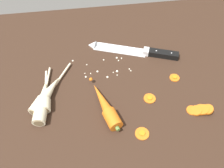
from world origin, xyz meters
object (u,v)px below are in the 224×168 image
Objects in this scene: whole_carrot at (106,106)px; carrot_slice_stray_mid at (142,133)px; carrot_slice_stray_far at (175,77)px; carrot_slice_stray_near at (150,98)px; carrot_slice_stack at (200,110)px; chefs_knife at (131,50)px; parsnip_mid_right at (47,95)px; parsnip_front at (45,96)px; parsnip_mid_left at (42,103)px.

whole_carrot reaches higher than carrot_slice_stray_mid.
carrot_slice_stray_far is at bearing 51.05° from carrot_slice_stray_mid.
carrot_slice_stray_near is (14.71, 2.33, -1.74)cm from whole_carrot.
carrot_slice_stray_near and carrot_slice_stray_far have the same top height.
carrot_slice_stray_mid is (-19.52, -5.21, -0.48)cm from carrot_slice_stack.
chefs_knife is 33.80cm from carrot_slice_stack.
carrot_slice_stack is at bearing -25.51° from carrot_slice_stray_near.
whole_carrot is 19.49cm from parsnip_mid_right.
parsnip_front and parsnip_mid_right have the same top height.
whole_carrot is 15.00cm from carrot_slice_stray_near.
chefs_knife is at bearing 129.62° from carrot_slice_stray_far.
chefs_knife is at bearing 32.99° from parsnip_mid_left.
parsnip_mid_left is 45.10cm from carrot_slice_stray_far.
chefs_knife is at bearing 95.05° from carrot_slice_stray_near.
parsnip_mid_left is 34.19cm from carrot_slice_stray_near.
whole_carrot is 0.98× the size of parsnip_mid_right.
parsnip_mid_left is (-19.39, 4.20, -0.12)cm from whole_carrot.
parsnip_mid_right reaches higher than carrot_slice_stray_mid.
carrot_slice_stray_near and carrot_slice_stray_mid have the same top height.
carrot_slice_stray_near is (34.10, -1.87, -1.62)cm from parsnip_mid_left.
carrot_slice_stray_near is at bearing -145.04° from carrot_slice_stray_far.
carrot_slice_stray_near is at bearing 66.94° from carrot_slice_stray_mid.
whole_carrot is 5.02× the size of carrot_slice_stray_mid.
parsnip_mid_right is (-18.14, 7.13, -0.12)cm from whole_carrot.
whole_carrot reaches higher than carrot_slice_stack.
carrot_slice_stack is (29.09, -4.53, -1.26)cm from whole_carrot.
parsnip_front is 33.81cm from carrot_slice_stray_near.
parsnip_front is at bearing 160.78° from whole_carrot.
carrot_slice_stack is 20.21cm from carrot_slice_stray_mid.
chefs_knife is at bearing 119.00° from carrot_slice_stack.
parsnip_mid_right is 6.20× the size of carrot_slice_stray_far.
whole_carrot is 6.07× the size of carrot_slice_stray_far.
carrot_slice_stray_near is (32.85, -4.79, -1.62)cm from parsnip_mid_right.
parsnip_front is 32.75cm from carrot_slice_stray_mid.
parsnip_front reaches higher than carrot_slice_stray_far.
parsnip_front is at bearing 150.13° from carrot_slice_stray_mid.
parsnip_mid_left is 3.18cm from parsnip_mid_right.
parsnip_front is 2.42cm from parsnip_mid_left.
carrot_slice_stray_near is at bearing -8.30° from parsnip_mid_right.
parsnip_mid_left is at bearing -147.01° from chefs_knife.
carrot_slice_stray_far is (25.34, 9.77, -1.74)cm from whole_carrot.
parsnip_mid_right is at bearing 148.67° from carrot_slice_stray_mid.
parsnip_front is at bearing -175.83° from carrot_slice_stray_far.
carrot_slice_stack is 1.91× the size of carrot_slice_stray_mid.
parsnip_front is at bearing 172.83° from carrot_slice_stray_near.
parsnip_front is 4.45× the size of carrot_slice_stray_near.
carrot_slice_stray_mid is at bearing -29.87° from parsnip_front.
whole_carrot is 19.90cm from parsnip_front.
parsnip_front is (-31.50, -18.48, 1.33)cm from chefs_knife.
carrot_slice_stack is (47.89, -11.08, -1.14)cm from parsnip_front.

